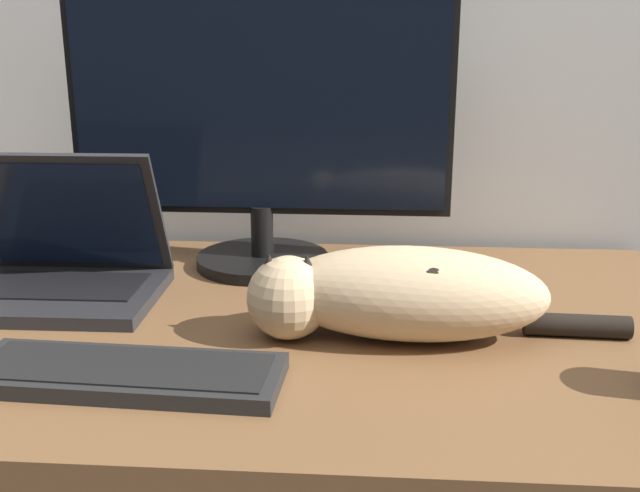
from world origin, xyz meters
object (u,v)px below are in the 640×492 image
(external_keyboard, at_px, (125,374))
(cat, at_px, (395,292))
(laptop, at_px, (61,269))
(monitor, at_px, (260,129))

(external_keyboard, relative_size, cat, 0.73)
(laptop, height_order, cat, laptop)
(external_keyboard, height_order, cat, cat)
(monitor, relative_size, cat, 1.25)
(monitor, height_order, laptop, monitor)
(monitor, bearing_deg, external_keyboard, -101.78)
(laptop, xyz_separation_m, cat, (0.52, -0.12, 0.02))
(monitor, xyz_separation_m, laptop, (-0.29, -0.19, -0.20))
(external_keyboard, bearing_deg, laptop, 126.95)
(monitor, bearing_deg, laptop, -147.44)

